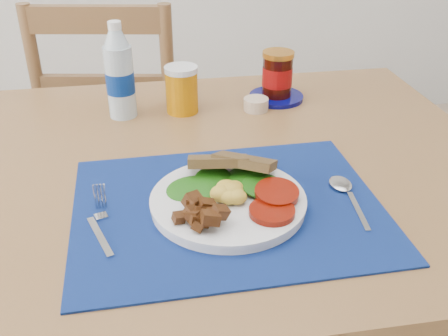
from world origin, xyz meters
The scene contains 10 objects.
table centered at (0.00, 0.20, 0.67)m, with size 1.40×0.90×0.75m.
chair_far centered at (-0.07, 0.85, 0.58)m, with size 0.49×0.47×1.14m.
placemat centered at (0.14, 0.04, 0.75)m, with size 0.50×0.39×0.00m, color black.
breakfast_plate centered at (0.14, 0.03, 0.77)m, with size 0.25×0.25×0.06m.
fork centered at (-0.06, 0.02, 0.76)m, with size 0.04×0.15×0.00m.
spoon centered at (0.35, 0.04, 0.76)m, with size 0.04×0.16×0.00m.
water_bottle centered at (-0.03, 0.44, 0.84)m, with size 0.06×0.06×0.21m.
juice_glass centered at (0.11, 0.44, 0.80)m, with size 0.07×0.07×0.10m, color #C17205.
ramekin centered at (0.27, 0.42, 0.76)m, with size 0.06×0.06×0.03m, color #C1A78E.
jam_on_saucer centered at (0.34, 0.48, 0.80)m, with size 0.13×0.13×0.12m.
Camera 1 is at (0.01, -0.67, 1.24)m, focal length 42.00 mm.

